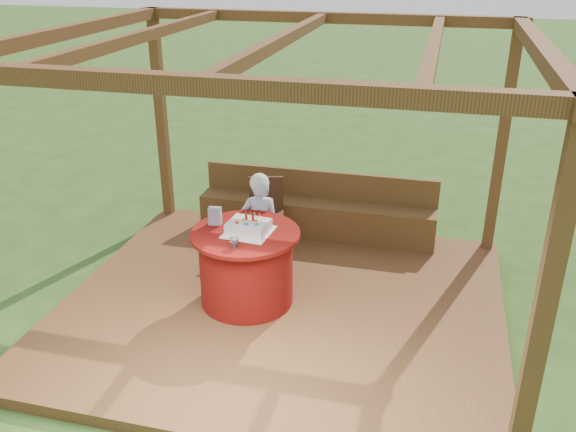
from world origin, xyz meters
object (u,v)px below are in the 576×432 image
object	(u,v)px
table	(246,266)
elderly_woman	(260,223)
drinking_glass	(234,243)
gift_bag	(215,216)
birthday_cake	(249,227)
chair	(266,210)
bench	(316,214)

from	to	relation	value
table	elderly_woman	bearing A→B (deg)	93.29
table	drinking_glass	world-z (taller)	drinking_glass
table	gift_bag	size ratio (longest dim) A/B	6.08
birthday_cake	chair	bearing A→B (deg)	98.60
table	chair	xyz separation A→B (m)	(-0.16, 1.29, 0.07)
birthday_cake	gift_bag	bearing A→B (deg)	165.21
bench	birthday_cake	xyz separation A→B (m)	(-0.33, -1.77, 0.59)
bench	elderly_woman	world-z (taller)	elderly_woman
table	gift_bag	distance (m)	0.61
elderly_woman	chair	bearing A→B (deg)	100.52
table	drinking_glass	distance (m)	0.56
chair	elderly_woman	distance (m)	0.68
birthday_cake	elderly_woman	bearing A→B (deg)	96.58
table	chair	bearing A→B (deg)	97.01
drinking_glass	birthday_cake	bearing A→B (deg)	84.60
chair	elderly_woman	world-z (taller)	elderly_woman
chair	drinking_glass	size ratio (longest dim) A/B	8.75
bench	table	size ratio (longest dim) A/B	2.72
bench	chair	world-z (taller)	chair
elderly_woman	birthday_cake	size ratio (longest dim) A/B	2.45
bench	birthday_cake	distance (m)	1.90
elderly_woman	birthday_cake	world-z (taller)	elderly_woman
birthday_cake	gift_bag	size ratio (longest dim) A/B	2.68
chair	elderly_woman	size ratio (longest dim) A/B	0.73
gift_bag	drinking_glass	size ratio (longest dim) A/B	1.84
chair	birthday_cake	world-z (taller)	birthday_cake
elderly_woman	birthday_cake	xyz separation A→B (m)	(0.07, -0.63, 0.25)
drinking_glass	bench	bearing A→B (deg)	80.38
bench	chair	distance (m)	0.74
elderly_woman	drinking_glass	size ratio (longest dim) A/B	12.04
bench	chair	bearing A→B (deg)	-137.33
chair	elderly_woman	bearing A→B (deg)	-79.48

